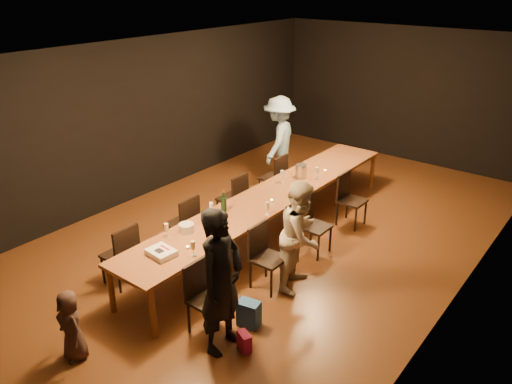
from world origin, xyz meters
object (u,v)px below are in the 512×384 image
Objects in this scene: chair_left_1 at (182,223)px; man_blue at (279,140)px; chair_right_1 at (269,258)px; chair_left_2 at (232,198)px; chair_right_2 at (315,226)px; birthday_cake at (161,253)px; plate_stack at (186,228)px; chair_left_3 at (273,177)px; ice_bucket at (301,171)px; child at (71,325)px; chair_left_0 at (120,254)px; table at (271,198)px; chair_right_3 at (352,200)px; woman_birthday at (221,282)px; woman_tan at (301,235)px; chair_right_0 at (209,299)px; champagne_bottle at (224,201)px.

chair_left_1 is 3.29m from man_blue.
chair_right_1 is 1.00× the size of chair_left_2.
chair_right_2 reaches higher than birthday_cake.
plate_stack is at bearing 112.36° from birthday_cake.
chair_left_3 is (0.00, 1.20, 0.00)m from chair_left_2.
child is at bearing -90.04° from ice_bucket.
man_blue is at bearing 111.69° from birthday_cake.
man_blue is (-0.46, 2.03, 0.44)m from chair_left_2.
child is (1.24, -5.71, -0.47)m from man_blue.
chair_right_2 and chair_left_0 have the same top height.
chair_left_3 is (-1.70, 2.40, 0.00)m from chair_right_1.
table is at bearing -35.31° from chair_left_1.
chair_left_3 is at bearing -90.00° from chair_right_3.
woman_birthday is 4.83× the size of birthday_cake.
chair_right_3 is 1.70m from chair_left_3.
chair_left_3 is at bearing 30.92° from woman_tan.
woman_tan reaches higher than ice_bucket.
child reaches higher than birthday_cake.
woman_tan is at bearing -80.78° from chair_left_1.
plate_stack is at bearing -43.78° from chair_left_0.
chair_left_2 is at bearing -125.22° from chair_right_1.
ice_bucket is at bearing -106.46° from chair_left_3.
chair_left_3 is at bearing -154.72° from chair_right_0.
woman_tan reaches higher than chair_left_2.
chair_left_2 is 1.06× the size of child.
chair_left_1 reaches higher than birthday_cake.
chair_left_0 is 1.00× the size of chair_left_3.
plate_stack is at bearing -1.64° from man_blue.
man_blue reaches higher than woman_tan.
woman_birthday reaches higher than birthday_cake.
birthday_cake is (0.86, -3.57, 0.33)m from chair_left_3.
chair_left_0 is (-0.85, -2.40, -0.24)m from table.
chair_left_2 is (-1.70, 0.00, 0.00)m from chair_right_2.
chair_right_1 is at bearing 7.39° from woman_birthday.
man_blue is (-0.46, 3.23, 0.44)m from chair_left_1.
chair_right_0 is 3.51m from ice_bucket.
woman_birthday is at bearing -1.40° from birthday_cake.
chair_right_0 and chair_left_3 have the same top height.
chair_right_0 and chair_left_0 have the same top height.
chair_right_2 is at bearing -125.22° from chair_left_3.
chair_right_3 is 2.12m from woman_tan.
birthday_cake is at bearing -89.87° from table.
chair_right_2 is 4.18× the size of ice_bucket.
champagne_bottle reaches higher than chair_left_3.
child is at bearing -167.96° from chair_left_2.
woman_birthday is 1.16m from birthday_cake.
plate_stack reaches higher than table.
champagne_bottle is at bearing -94.22° from ice_bucket.
chair_right_2 and chair_left_1 have the same top height.
man_blue reaches higher than birthday_cake.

